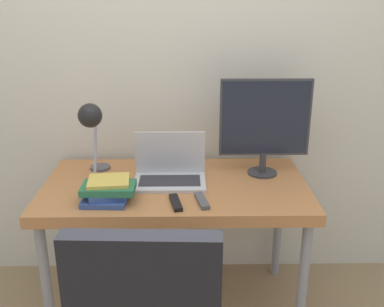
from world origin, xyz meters
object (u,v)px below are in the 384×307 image
at_px(monitor, 265,122).
at_px(book_stack, 108,191).
at_px(laptop, 170,172).
at_px(desk_lamp, 91,122).

distance_m(monitor, book_stack, 0.89).
relative_size(laptop, monitor, 0.71).
distance_m(laptop, monitor, 0.57).
bearing_deg(book_stack, laptop, 37.78).
bearing_deg(laptop, desk_lamp, 173.64).
xyz_separation_m(monitor, desk_lamp, (-0.91, -0.06, 0.02)).
xyz_separation_m(laptop, monitor, (0.50, 0.10, 0.24)).
relative_size(monitor, book_stack, 2.07).
height_order(monitor, book_stack, monitor).
relative_size(monitor, desk_lamp, 1.26).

